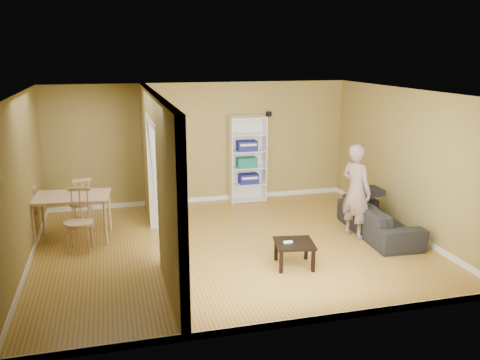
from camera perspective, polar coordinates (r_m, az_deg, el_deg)
The scene contains 15 objects.
room_shell at distance 8.37m, azimuth -0.98°, elevation 0.92°, with size 6.50×6.50×6.50m.
partition at distance 8.18m, azimuth -9.18°, elevation 0.42°, with size 0.22×5.50×2.60m, color #91794D, non-canonical shape.
wall_speaker at distance 11.22m, azimuth 3.26°, elevation 7.42°, with size 0.10×0.10×0.10m, color black.
sofa at distance 9.48m, azimuth 15.35°, elevation -3.73°, with size 0.87×2.03×0.77m, color black.
person at distance 9.13m, azimuth 12.95°, elevation -0.31°, with size 0.56×0.72×1.98m, color slate.
bookshelf at distance 11.15m, azimuth 0.80°, elevation 2.38°, with size 0.79×0.35×1.88m.
paper_box_navy_a at distance 11.21m, azimuth 0.96°, elevation 0.17°, with size 0.42×0.27×0.21m, color navy.
paper_box_teal at distance 11.11m, azimuth 0.74°, elevation 2.00°, with size 0.42×0.28×0.22m, color #1D8172.
paper_box_navy_b at distance 11.04m, azimuth 0.77°, elevation 3.87°, with size 0.43×0.28×0.22m, color navy.
coffee_table at distance 7.90m, azimuth 6.12°, elevation -7.36°, with size 0.58×0.58×0.39m.
game_controller at distance 7.85m, azimuth 5.40°, elevation -6.93°, with size 0.14×0.04×0.03m, color white.
dining_table at distance 9.31m, azimuth -18.38°, elevation -2.13°, with size 1.28×0.85×0.80m.
chair_left at distance 9.54m, azimuth -23.20°, elevation -3.59°, with size 0.45×0.45×0.99m, color #D8B674, non-canonical shape.
chair_near at distance 8.79m, azimuth -17.67°, elevation -4.40°, with size 0.48×0.48×1.04m, color tan, non-canonical shape.
chair_far at distance 9.96m, azimuth -17.34°, elevation -2.38°, with size 0.45×0.45×0.99m, color tan, non-canonical shape.
Camera 1 is at (-1.91, -7.92, 3.23)m, focal length 38.00 mm.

